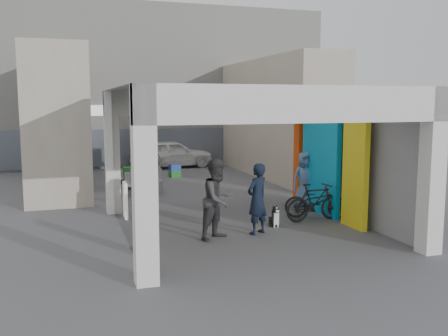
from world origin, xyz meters
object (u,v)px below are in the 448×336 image
object	(u,v)px
man_with_dog	(257,199)
bicycle_front	(317,201)
cafe_set	(142,186)
border_collie	(275,218)
man_back_turned	(218,199)
white_van	(172,154)
bicycle_rear	(315,202)
produce_stand	(137,180)
man_elderly	(305,180)
man_crates	(148,157)

from	to	relation	value
man_with_dog	bicycle_front	distance (m)	2.47
cafe_set	border_collie	xyz separation A→B (m)	(2.56, -5.60, -0.07)
man_back_turned	white_van	distance (m)	13.15
border_collie	bicycle_rear	size ratio (longest dim) A/B	0.33
man_back_turned	bicycle_front	distance (m)	3.46
bicycle_front	white_van	size ratio (longest dim) A/B	0.44
border_collie	white_van	bearing A→B (deg)	106.07
bicycle_rear	border_collie	bearing A→B (deg)	97.77
produce_stand	man_with_dog	size ratio (longest dim) A/B	0.69
bicycle_rear	white_van	xyz separation A→B (m)	(-1.37, 12.16, 0.17)
man_with_dog	man_elderly	xyz separation A→B (m)	(2.50, 2.39, -0.01)
man_back_turned	border_collie	bearing A→B (deg)	-13.03
produce_stand	white_van	distance (m)	6.06
border_collie	produce_stand	bearing A→B (deg)	126.01
bicycle_rear	white_van	distance (m)	12.24
bicycle_front	bicycle_rear	bearing A→B (deg)	166.34
man_crates	border_collie	bearing A→B (deg)	102.00
border_collie	bicycle_front	bearing A→B (deg)	35.10
cafe_set	bicycle_front	xyz separation A→B (m)	(4.07, -5.07, 0.17)
produce_stand	man_back_turned	distance (m)	7.60
man_with_dog	man_crates	distance (m)	10.13
produce_stand	man_back_turned	xyz separation A→B (m)	(0.83, -7.53, 0.63)
man_elderly	border_collie	bearing A→B (deg)	-132.37
cafe_set	man_back_turned	distance (m)	6.32
border_collie	man_with_dog	size ratio (longest dim) A/B	0.33
bicycle_front	white_van	distance (m)	11.99
bicycle_front	bicycle_rear	distance (m)	0.36
man_elderly	man_crates	bearing A→B (deg)	116.23
border_collie	bicycle_front	size ratio (longest dim) A/B	0.32
man_with_dog	bicycle_rear	world-z (taller)	man_with_dog
border_collie	bicycle_front	world-z (taller)	bicycle_front
cafe_set	produce_stand	xyz separation A→B (m)	(0.01, 1.30, 0.02)
cafe_set	white_van	world-z (taller)	white_van
man_elderly	cafe_set	bearing A→B (deg)	141.16
cafe_set	border_collie	size ratio (longest dim) A/B	2.43
man_back_turned	man_elderly	world-z (taller)	man_back_turned
white_van	cafe_set	bearing A→B (deg)	151.50
man_crates	bicycle_rear	size ratio (longest dim) A/B	0.99
produce_stand	bicycle_front	bearing A→B (deg)	-58.89
man_back_turned	bicycle_front	xyz separation A→B (m)	(3.23, 1.16, -0.48)
produce_stand	man_elderly	bearing A→B (deg)	-50.52
white_van	man_back_turned	bearing A→B (deg)	164.34
white_van	man_with_dog	bearing A→B (deg)	168.79
man_back_turned	bicycle_rear	bearing A→B (deg)	-16.85
white_van	man_elderly	bearing A→B (deg)	-178.38
border_collie	bicycle_rear	distance (m)	1.34
man_crates	bicycle_rear	bearing A→B (deg)	109.70
man_with_dog	white_van	distance (m)	12.95
man_with_dog	white_van	bearing A→B (deg)	-121.85
cafe_set	bicycle_front	distance (m)	6.50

